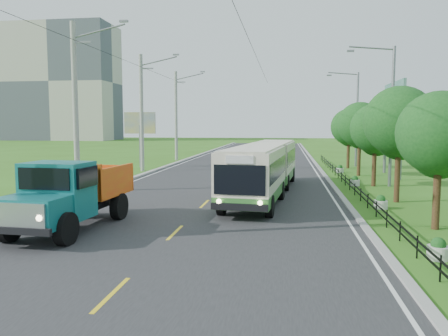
% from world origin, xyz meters
% --- Properties ---
extents(ground, '(240.00, 240.00, 0.00)m').
position_xyz_m(ground, '(0.00, 0.00, 0.00)').
color(ground, '#346518').
rests_on(ground, ground).
extents(road, '(14.00, 120.00, 0.02)m').
position_xyz_m(road, '(0.00, 20.00, 0.01)').
color(road, '#28282B').
rests_on(road, ground).
extents(curb_left, '(0.40, 120.00, 0.15)m').
position_xyz_m(curb_left, '(-7.20, 20.00, 0.07)').
color(curb_left, '#9E9E99').
rests_on(curb_left, ground).
extents(curb_right, '(0.30, 120.00, 0.10)m').
position_xyz_m(curb_right, '(7.15, 20.00, 0.05)').
color(curb_right, '#9E9E99').
rests_on(curb_right, ground).
extents(edge_line_left, '(0.12, 120.00, 0.00)m').
position_xyz_m(edge_line_left, '(-6.65, 20.00, 0.02)').
color(edge_line_left, silver).
rests_on(edge_line_left, road).
extents(edge_line_right, '(0.12, 120.00, 0.00)m').
position_xyz_m(edge_line_right, '(6.65, 20.00, 0.02)').
color(edge_line_right, silver).
rests_on(edge_line_right, road).
extents(centre_dash, '(0.12, 2.20, 0.00)m').
position_xyz_m(centre_dash, '(0.00, 0.00, 0.02)').
color(centre_dash, yellow).
rests_on(centre_dash, road).
extents(railing_right, '(0.04, 40.00, 0.60)m').
position_xyz_m(railing_right, '(8.00, 14.00, 0.30)').
color(railing_right, black).
rests_on(railing_right, ground).
extents(pole_near, '(3.51, 0.32, 10.00)m').
position_xyz_m(pole_near, '(-8.26, 9.00, 5.09)').
color(pole_near, gray).
rests_on(pole_near, ground).
extents(pole_mid, '(3.51, 0.32, 10.00)m').
position_xyz_m(pole_mid, '(-8.26, 21.00, 5.09)').
color(pole_mid, gray).
rests_on(pole_mid, ground).
extents(pole_far, '(3.51, 0.32, 10.00)m').
position_xyz_m(pole_far, '(-8.26, 33.00, 5.09)').
color(pole_far, gray).
rests_on(pole_far, ground).
extents(tree_second, '(3.18, 3.26, 5.30)m').
position_xyz_m(tree_second, '(9.86, 2.14, 3.52)').
color(tree_second, '#382314').
rests_on(tree_second, ground).
extents(tree_third, '(3.60, 3.62, 6.00)m').
position_xyz_m(tree_third, '(9.86, 8.14, 3.99)').
color(tree_third, '#382314').
rests_on(tree_third, ground).
extents(tree_fourth, '(3.24, 3.31, 5.40)m').
position_xyz_m(tree_fourth, '(9.86, 14.14, 3.59)').
color(tree_fourth, '#382314').
rests_on(tree_fourth, ground).
extents(tree_fifth, '(3.48, 3.52, 5.80)m').
position_xyz_m(tree_fifth, '(9.86, 20.14, 3.85)').
color(tree_fifth, '#382314').
rests_on(tree_fifth, ground).
extents(tree_back, '(3.30, 3.36, 5.50)m').
position_xyz_m(tree_back, '(9.86, 26.14, 3.65)').
color(tree_back, '#382314').
rests_on(tree_back, ground).
extents(streetlight_mid, '(3.02, 0.20, 9.07)m').
position_xyz_m(streetlight_mid, '(10.64, 14.00, 4.90)').
color(streetlight_mid, slate).
rests_on(streetlight_mid, ground).
extents(streetlight_far, '(3.02, 0.20, 9.07)m').
position_xyz_m(streetlight_far, '(10.64, 28.00, 4.90)').
color(streetlight_far, slate).
rests_on(streetlight_far, ground).
extents(planter_front, '(0.64, 0.64, 0.67)m').
position_xyz_m(planter_front, '(8.60, -2.00, 0.29)').
color(planter_front, silver).
rests_on(planter_front, ground).
extents(planter_near, '(0.64, 0.64, 0.67)m').
position_xyz_m(planter_near, '(8.60, 6.00, 0.29)').
color(planter_near, silver).
rests_on(planter_near, ground).
extents(planter_mid, '(0.64, 0.64, 0.67)m').
position_xyz_m(planter_mid, '(8.60, 14.00, 0.29)').
color(planter_mid, silver).
rests_on(planter_mid, ground).
extents(planter_far, '(0.64, 0.64, 0.67)m').
position_xyz_m(planter_far, '(8.60, 22.00, 0.29)').
color(planter_far, silver).
rests_on(planter_far, ground).
extents(billboard_left, '(3.00, 0.20, 5.20)m').
position_xyz_m(billboard_left, '(-9.50, 24.00, 3.87)').
color(billboard_left, slate).
rests_on(billboard_left, ground).
extents(billboard_right, '(0.24, 6.00, 7.30)m').
position_xyz_m(billboard_right, '(12.30, 20.00, 5.34)').
color(billboard_right, slate).
rests_on(billboard_right, ground).
extents(apartment_near, '(28.00, 14.00, 30.00)m').
position_xyz_m(apartment_near, '(-55.00, 95.00, 15.00)').
color(apartment_near, '#B7B2A3').
rests_on(apartment_near, ground).
extents(apartment_far, '(24.00, 14.00, 26.00)m').
position_xyz_m(apartment_far, '(-80.00, 120.00, 13.00)').
color(apartment_far, '#B7B2A3').
rests_on(apartment_far, ground).
extents(bus, '(3.73, 14.94, 2.85)m').
position_xyz_m(bus, '(2.88, 9.32, 1.72)').
color(bus, '#3A7F33').
rests_on(bus, ground).
extents(dump_truck, '(2.81, 6.48, 2.67)m').
position_xyz_m(dump_truck, '(-4.12, 0.10, 1.51)').
color(dump_truck, '#12696C').
rests_on(dump_truck, ground).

